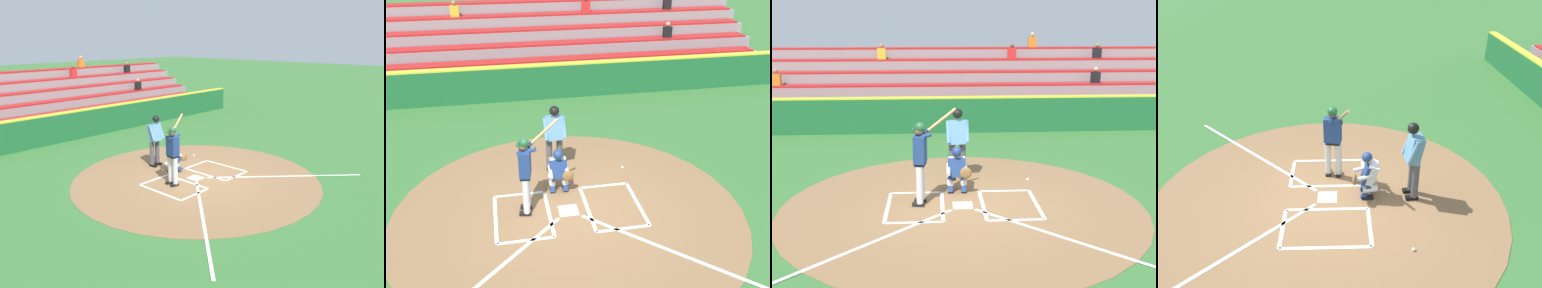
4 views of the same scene
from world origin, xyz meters
TOP-DOWN VIEW (x-y plane):
  - ground_plane at (0.00, 0.00)m, footprint 120.00×120.00m
  - dirt_circle at (0.00, 0.00)m, footprint 8.00×8.00m
  - home_plate_and_chalk at (0.00, 0.88)m, footprint 7.93×4.91m
  - batter at (0.91, -0.15)m, footprint 1.02×0.60m
  - catcher at (0.07, -0.92)m, footprint 0.59×0.61m
  - plate_umpire at (0.02, -1.92)m, footprint 0.60×0.45m
  - baseball at (-1.77, -1.68)m, footprint 0.07×0.07m
  - backstop_wall at (0.00, -7.50)m, footprint 22.00×0.36m
  - bleacher_stand at (-0.00, -11.33)m, footprint 20.00×5.10m

SIDE VIEW (x-z plane):
  - ground_plane at x=0.00m, z-range 0.00..0.00m
  - dirt_circle at x=0.00m, z-range 0.00..0.01m
  - home_plate_and_chalk at x=0.00m, z-range 0.01..0.02m
  - baseball at x=-1.77m, z-range 0.00..0.07m
  - catcher at x=0.07m, z-range 0.02..1.15m
  - backstop_wall at x=0.00m, z-range 0.00..1.31m
  - bleacher_stand at x=0.00m, z-range -0.72..2.73m
  - plate_umpire at x=0.02m, z-range 0.14..2.01m
  - batter at x=0.91m, z-range 0.04..2.16m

